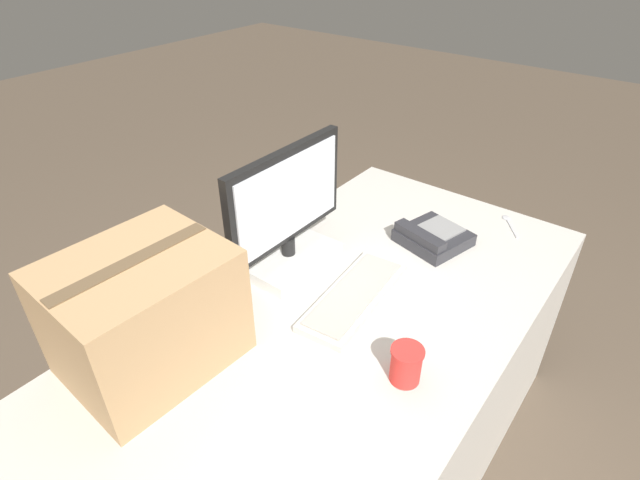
{
  "coord_description": "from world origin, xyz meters",
  "views": [
    {
      "loc": [
        -0.84,
        -0.61,
        1.7
      ],
      "look_at": [
        0.12,
        0.13,
        0.89
      ],
      "focal_mm": 28.0,
      "sensor_mm": 36.0,
      "label": 1
    }
  ],
  "objects": [
    {
      "name": "office_desk",
      "position": [
        0.0,
        0.0,
        0.37
      ],
      "size": [
        1.8,
        0.9,
        0.74
      ],
      "color": "beige",
      "rests_on": "ground_plane"
    },
    {
      "name": "paper_cup_right",
      "position": [
        -0.06,
        -0.27,
        0.79
      ],
      "size": [
        0.08,
        0.08,
        0.1
      ],
      "color": "red",
      "rests_on": "office_desk"
    },
    {
      "name": "spoon",
      "position": [
        0.81,
        -0.2,
        0.74
      ],
      "size": [
        0.14,
        0.11,
        0.0
      ],
      "rotation": [
        0.0,
        0.0,
        0.63
      ],
      "color": "silver",
      "rests_on": "office_desk"
    },
    {
      "name": "ground_plane",
      "position": [
        0.0,
        0.0,
        0.0
      ],
      "size": [
        12.0,
        12.0,
        0.0
      ],
      "primitive_type": "plane",
      "color": "brown"
    },
    {
      "name": "desk_phone",
      "position": [
        0.51,
        -0.04,
        0.77
      ],
      "size": [
        0.25,
        0.25,
        0.07
      ],
      "rotation": [
        0.0,
        0.0,
        -0.25
      ],
      "color": "#2D2D33",
      "rests_on": "office_desk"
    },
    {
      "name": "cardboard_box",
      "position": [
        -0.39,
        0.27,
        0.89
      ],
      "size": [
        0.41,
        0.34,
        0.31
      ],
      "rotation": [
        0.0,
        0.0,
        -0.05
      ],
      "color": "tan",
      "rests_on": "office_desk"
    },
    {
      "name": "keyboard",
      "position": [
        0.11,
        -0.0,
        0.75
      ],
      "size": [
        0.43,
        0.19,
        0.03
      ],
      "rotation": [
        0.0,
        0.0,
        0.1
      ],
      "color": "beige",
      "rests_on": "office_desk"
    },
    {
      "name": "monitor",
      "position": [
        0.13,
        0.27,
        0.9
      ],
      "size": [
        0.47,
        0.21,
        0.39
      ],
      "color": "white",
      "rests_on": "office_desk"
    }
  ]
}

